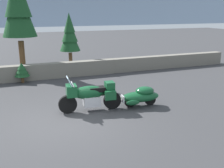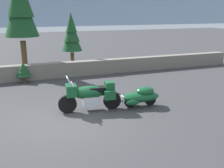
{
  "view_description": "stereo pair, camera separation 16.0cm",
  "coord_description": "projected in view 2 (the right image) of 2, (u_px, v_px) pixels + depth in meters",
  "views": [
    {
      "loc": [
        -1.76,
        -8.3,
        3.55
      ],
      "look_at": [
        1.89,
        0.9,
        0.85
      ],
      "focal_mm": 43.08,
      "sensor_mm": 36.0,
      "label": 1
    },
    {
      "loc": [
        -1.61,
        -8.36,
        3.55
      ],
      "look_at": [
        1.89,
        0.9,
        0.85
      ],
      "focal_mm": 43.08,
      "sensor_mm": 36.0,
      "label": 2
    }
  ],
  "objects": [
    {
      "name": "touring_motorcycle",
      "position": [
        90.0,
        95.0,
        9.72
      ],
      "size": [
        2.31,
        0.89,
        1.33
      ],
      "color": "black",
      "rests_on": "ground"
    },
    {
      "name": "car_shaped_trailer",
      "position": [
        140.0,
        96.0,
        10.25
      ],
      "size": [
        2.23,
        0.88,
        0.76
      ],
      "color": "black",
      "rests_on": "ground"
    },
    {
      "name": "pine_tree_tall",
      "position": [
        19.0,
        1.0,
        14.89
      ],
      "size": [
        1.91,
        1.91,
        6.52
      ],
      "color": "brown",
      "rests_on": "ground"
    },
    {
      "name": "stone_guard_wall",
      "position": [
        38.0,
        71.0,
        14.4
      ],
      "size": [
        24.0,
        0.58,
        0.92
      ],
      "color": "slate",
      "rests_on": "ground"
    },
    {
      "name": "pine_sapling_near",
      "position": [
        23.0,
        70.0,
        13.68
      ],
      "size": [
        0.77,
        0.77,
        1.03
      ],
      "color": "brown",
      "rests_on": "ground"
    },
    {
      "name": "ground_plane",
      "position": [
        69.0,
        120.0,
        9.03
      ],
      "size": [
        80.0,
        80.0,
        0.0
      ],
      "primitive_type": "plane",
      "color": "#38383A"
    },
    {
      "name": "pine_tree_secondary",
      "position": [
        71.0,
        34.0,
        16.65
      ],
      "size": [
        1.27,
        1.27,
        3.47
      ],
      "color": "brown",
      "rests_on": "ground"
    }
  ]
}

